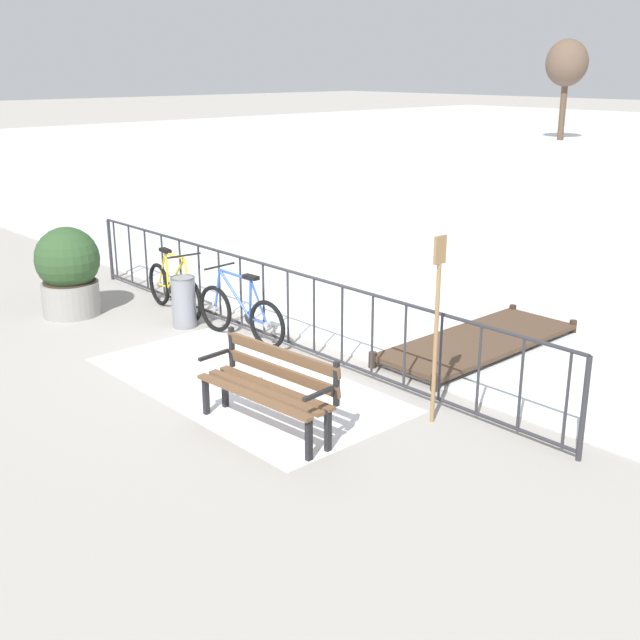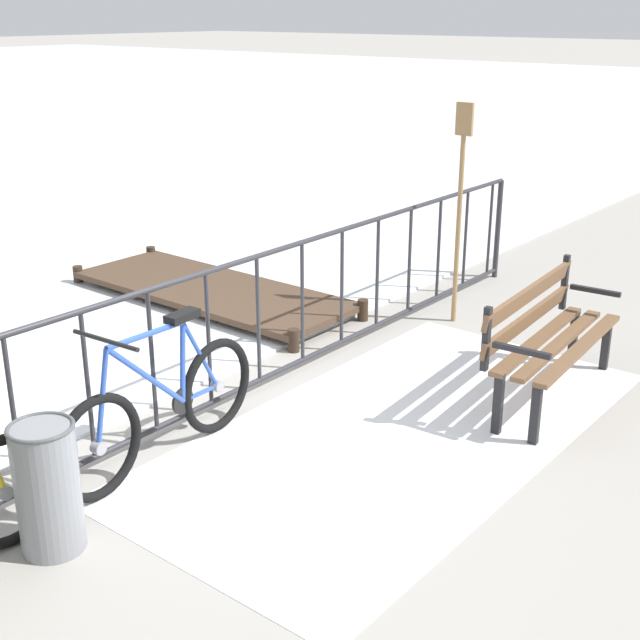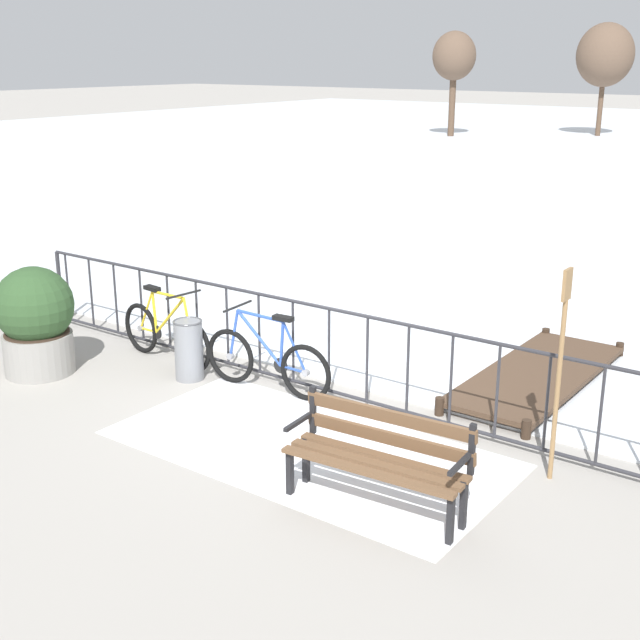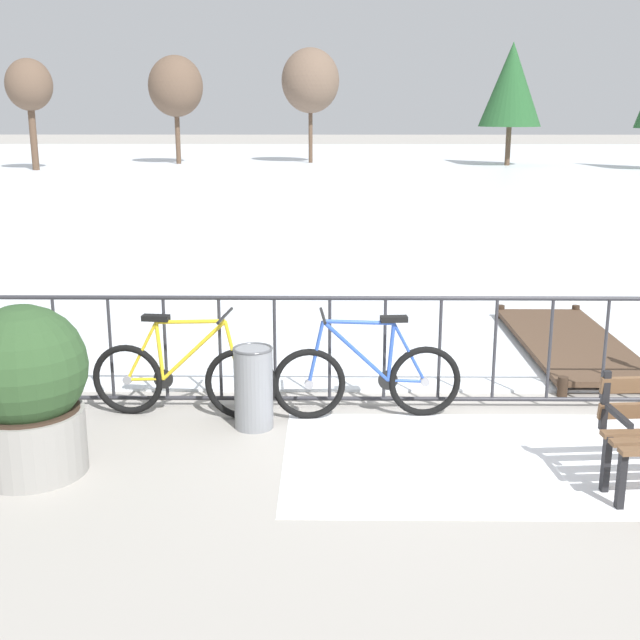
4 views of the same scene
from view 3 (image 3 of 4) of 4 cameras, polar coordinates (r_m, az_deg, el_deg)
ground_plane at (r=9.76m, az=-0.62°, el=-4.88°), size 160.00×160.00×0.00m
snow_patch at (r=8.42m, az=-0.88°, el=-8.66°), size 3.97×1.99×0.01m
railing_fence at (r=9.57m, az=-0.63°, el=-1.78°), size 9.06×0.06×1.07m
bicycle_near_railing at (r=9.68m, az=-3.58°, el=-2.78°), size 1.71×0.52×0.97m
bicycle_second at (r=10.77m, az=-10.38°, el=-0.93°), size 1.71×0.52×0.97m
park_bench at (r=7.23m, az=4.04°, el=-8.86°), size 1.63×0.60×0.89m
planter_with_shrub at (r=10.70m, az=-18.66°, el=0.01°), size 0.94×0.94×1.32m
trash_bin at (r=10.15m, az=-8.85°, el=-1.97°), size 0.35×0.35×0.73m
oar_upright at (r=7.71m, az=15.91°, el=-2.73°), size 0.04×0.16×1.98m
wooden_dock at (r=10.28m, az=14.47°, el=-3.57°), size 1.10×3.07×0.20m
tree_far_west at (r=43.35m, az=18.70°, el=16.57°), size 2.64×2.64×5.19m
tree_west_mid at (r=41.58m, az=9.05°, el=17.12°), size 2.02×2.02×4.81m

